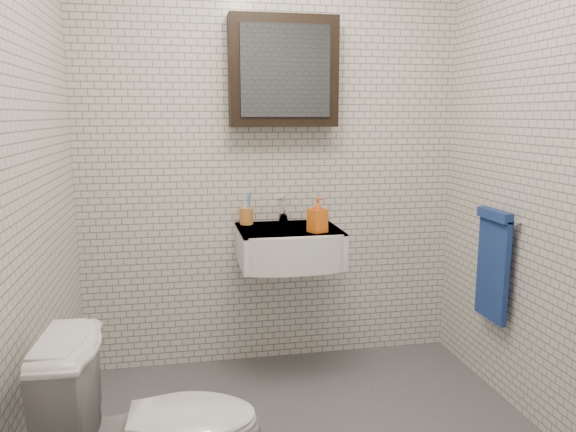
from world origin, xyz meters
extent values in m
cube|color=silver|center=(0.00, 1.00, 1.25)|extent=(2.20, 0.02, 2.50)
cube|color=silver|center=(0.00, -1.00, 1.25)|extent=(2.20, 0.02, 2.50)
cube|color=silver|center=(-1.10, 0.00, 1.25)|extent=(0.02, 2.00, 2.50)
cube|color=silver|center=(1.10, 0.00, 1.25)|extent=(0.02, 2.00, 2.50)
cube|color=white|center=(0.05, 0.78, 0.75)|extent=(0.55, 0.45, 0.20)
cylinder|color=silver|center=(0.05, 0.80, 0.84)|extent=(0.31, 0.31, 0.02)
cylinder|color=silver|center=(0.05, 0.80, 0.85)|extent=(0.04, 0.04, 0.01)
cube|color=white|center=(0.05, 0.78, 0.84)|extent=(0.55, 0.45, 0.01)
cylinder|color=silver|center=(0.05, 0.94, 0.88)|extent=(0.06, 0.06, 0.06)
cylinder|color=silver|center=(0.05, 0.94, 0.94)|extent=(0.03, 0.03, 0.08)
cylinder|color=silver|center=(0.05, 0.88, 0.97)|extent=(0.02, 0.12, 0.02)
cube|color=silver|center=(0.05, 0.97, 0.99)|extent=(0.02, 0.09, 0.01)
cube|color=black|center=(0.05, 0.93, 1.70)|extent=(0.60, 0.14, 0.60)
cube|color=#3F444C|center=(0.05, 0.85, 1.70)|extent=(0.49, 0.01, 0.49)
cylinder|color=silver|center=(1.06, 0.35, 0.95)|extent=(0.02, 0.30, 0.02)
cylinder|color=silver|center=(1.08, 0.48, 0.95)|extent=(0.04, 0.02, 0.02)
cylinder|color=silver|center=(1.08, 0.22, 0.95)|extent=(0.04, 0.02, 0.02)
cube|color=#1E568B|center=(1.05, 0.35, 0.68)|extent=(0.03, 0.26, 0.54)
cube|color=#1E568B|center=(1.04, 0.35, 0.96)|extent=(0.05, 0.26, 0.05)
cylinder|color=#C77F31|center=(-0.17, 0.93, 0.90)|extent=(0.08, 0.08, 0.09)
cylinder|color=white|center=(-0.18, 0.92, 0.96)|extent=(0.02, 0.03, 0.18)
cylinder|color=#3F78CA|center=(-0.15, 0.92, 0.95)|extent=(0.01, 0.02, 0.16)
cylinder|color=white|center=(-0.17, 0.94, 0.96)|extent=(0.02, 0.03, 0.19)
cylinder|color=#3F78CA|center=(-0.15, 0.94, 0.95)|extent=(0.02, 0.04, 0.17)
imported|color=orange|center=(0.18, 0.64, 0.94)|extent=(0.11, 0.11, 0.19)
camera|label=1|loc=(-0.53, -2.20, 1.47)|focal=35.00mm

